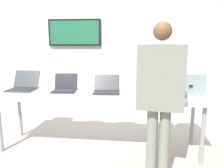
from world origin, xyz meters
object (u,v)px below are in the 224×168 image
(workbench, at_px, (99,98))
(laptop_station_1, at_px, (65,87))
(equipment_box, at_px, (188,84))
(person, at_px, (160,89))
(laptop_station_2, at_px, (107,89))
(laptop_station_3, at_px, (155,89))
(laptop_station_0, at_px, (23,86))

(workbench, height_order, laptop_station_1, laptop_station_1)
(equipment_box, bearing_deg, laptop_station_1, 179.58)
(workbench, xyz_separation_m, equipment_box, (1.13, 0.09, 0.19))
(laptop_station_1, bearing_deg, person, -30.97)
(laptop_station_2, bearing_deg, workbench, -135.28)
(laptop_station_3, bearing_deg, equipment_box, -1.68)
(laptop_station_1, bearing_deg, laptop_station_2, -1.45)
(workbench, bearing_deg, laptop_station_3, 8.03)
(equipment_box, distance_m, laptop_station_1, 1.62)
(workbench, distance_m, laptop_station_3, 0.74)
(laptop_station_3, relative_size, person, 0.25)
(laptop_station_0, relative_size, laptop_station_1, 1.13)
(equipment_box, relative_size, laptop_station_3, 0.87)
(equipment_box, bearing_deg, laptop_station_2, -179.85)
(laptop_station_3, bearing_deg, laptop_station_1, -179.99)
(laptop_station_1, xyz_separation_m, laptop_station_2, (0.58, -0.01, -0.00))
(person, bearing_deg, laptop_station_2, 131.48)
(laptop_station_3, bearing_deg, workbench, -171.97)
(laptop_station_1, height_order, person, person)
(laptop_station_0, relative_size, laptop_station_2, 1.04)
(laptop_station_0, distance_m, laptop_station_1, 0.61)
(laptop_station_3, distance_m, person, 0.74)
(laptop_station_3, height_order, person, person)
(equipment_box, bearing_deg, person, -120.49)
(workbench, height_order, laptop_station_3, laptop_station_3)
(workbench, relative_size, laptop_station_0, 7.08)
(laptop_station_0, bearing_deg, workbench, -6.27)
(equipment_box, xyz_separation_m, laptop_station_2, (-1.04, -0.00, -0.09))
(laptop_station_2, relative_size, person, 0.23)
(workbench, xyz_separation_m, laptop_station_1, (-0.49, 0.10, 0.11))
(workbench, relative_size, person, 1.69)
(laptop_station_0, distance_m, laptop_station_3, 1.82)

